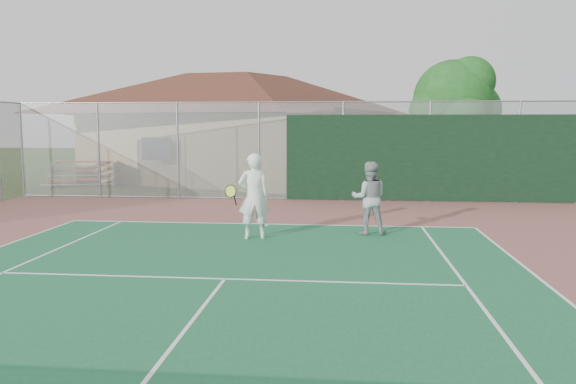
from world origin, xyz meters
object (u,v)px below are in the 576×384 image
object	(u,v)px
bleachers	(85,173)
player_grey_back	(369,199)
tree	(455,102)
clubhouse	(238,117)
player_white_front	(254,197)

from	to	relation	value
bleachers	player_grey_back	size ratio (longest dim) A/B	1.88
bleachers	tree	bearing A→B (deg)	-13.43
clubhouse	player_white_front	bearing A→B (deg)	-58.54
bleachers	clubhouse	bearing A→B (deg)	11.91
clubhouse	player_grey_back	distance (m)	14.72
tree	player_grey_back	bearing A→B (deg)	-110.34
bleachers	player_white_front	bearing A→B (deg)	-66.04
player_white_front	player_grey_back	world-z (taller)	player_white_front
tree	player_grey_back	world-z (taller)	tree
tree	clubhouse	bearing A→B (deg)	165.95
bleachers	player_white_front	xyz separation A→B (m)	(9.29, -10.73, 0.43)
clubhouse	bleachers	xyz separation A→B (m)	(-6.25, -3.44, -2.50)
player_white_front	bleachers	bearing A→B (deg)	-60.63
tree	player_white_front	bearing A→B (deg)	-120.05
clubhouse	player_grey_back	size ratio (longest dim) A/B	9.13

